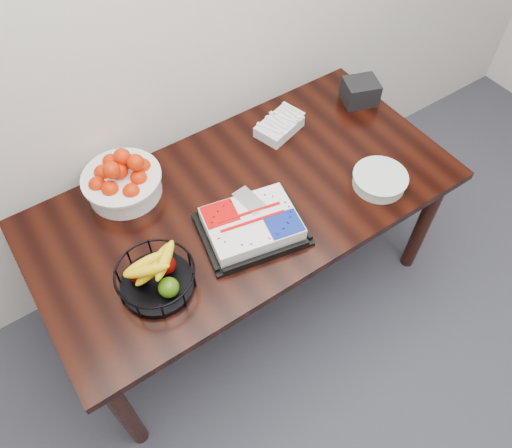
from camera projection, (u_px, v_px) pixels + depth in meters
table at (245, 209)px, 2.16m from camera, size 1.80×0.90×0.75m
cake_tray at (252, 225)px, 1.95m from camera, size 0.46×0.39×0.08m
tangerine_bowl at (121, 178)px, 2.03m from camera, size 0.33×0.33×0.21m
fruit_basket at (156, 277)px, 1.78m from camera, size 0.29×0.29×0.15m
plate_stack at (380, 180)px, 2.11m from camera, size 0.23×0.23×0.06m
fork_bag at (279, 126)px, 2.30m from camera, size 0.24×0.19×0.06m
napkin_box at (360, 92)px, 2.41m from camera, size 0.19×0.18×0.11m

